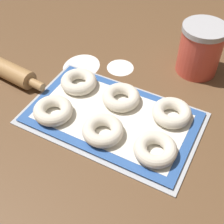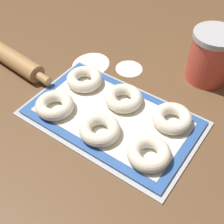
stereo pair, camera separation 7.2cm
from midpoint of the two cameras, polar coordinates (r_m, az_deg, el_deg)
ground_plane at (r=0.86m, az=3.54°, el=-1.03°), size 2.80×2.80×0.00m
baking_tray at (r=0.85m, az=2.44°, el=-1.22°), size 0.47×0.29×0.01m
baking_mat at (r=0.84m, az=2.45°, el=-0.97°), size 0.45×0.26×0.00m
bagel_front_left at (r=0.86m, az=-8.08°, el=1.13°), size 0.11×0.11×0.03m
bagel_front_center at (r=0.79m, az=0.12°, el=-3.19°), size 0.11×0.11×0.03m
bagel_front_right at (r=0.75m, az=9.52°, el=-7.60°), size 0.11×0.11×0.03m
bagel_back_left at (r=0.93m, az=-2.83°, el=5.92°), size 0.11×0.11×0.03m
bagel_back_center at (r=0.87m, az=4.52°, el=2.42°), size 0.11×0.11×0.03m
bagel_back_right at (r=0.84m, az=13.36°, el=-1.24°), size 0.11×0.11×0.03m
flour_canister at (r=0.98m, az=19.71°, el=9.51°), size 0.13×0.13×0.16m
rolling_pin at (r=1.06m, az=-16.79°, el=9.79°), size 0.40×0.08×0.06m
flour_patch_near at (r=1.01m, az=5.19°, el=7.88°), size 0.09×0.09×0.00m
flour_patch_far at (r=1.03m, az=-1.87°, el=8.70°), size 0.11×0.13×0.00m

